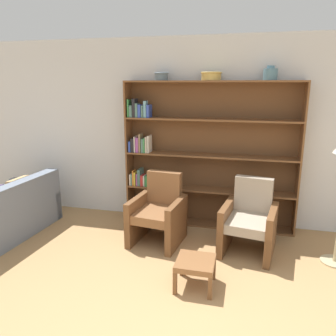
% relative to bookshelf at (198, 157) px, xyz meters
% --- Properties ---
extents(wall_back, '(12.00, 0.06, 2.75)m').
position_rel_bookshelf_xyz_m(wall_back, '(0.26, 0.16, 0.33)').
color(wall_back, silver).
rests_on(wall_back, ground).
extents(bookshelf, '(2.49, 0.30, 2.13)m').
position_rel_bookshelf_xyz_m(bookshelf, '(0.00, 0.00, 0.00)').
color(bookshelf, brown).
rests_on(bookshelf, ground).
extents(bowl_brass, '(0.21, 0.21, 0.11)m').
position_rel_bookshelf_xyz_m(bowl_brass, '(-0.55, -0.03, 1.15)').
color(bowl_brass, slate).
rests_on(bowl_brass, bookshelf).
extents(bowl_terracotta, '(0.29, 0.29, 0.11)m').
position_rel_bookshelf_xyz_m(bowl_terracotta, '(0.16, -0.03, 1.15)').
color(bowl_terracotta, tan).
rests_on(bowl_terracotta, bookshelf).
extents(vase_tall, '(0.18, 0.18, 0.19)m').
position_rel_bookshelf_xyz_m(vase_tall, '(0.93, -0.03, 1.17)').
color(vase_tall, slate).
rests_on(vase_tall, bookshelf).
extents(couch, '(0.98, 1.72, 0.81)m').
position_rel_bookshelf_xyz_m(couch, '(-2.57, -1.13, -0.75)').
color(couch, slate).
rests_on(couch, ground).
extents(armchair_leather, '(0.72, 0.75, 0.92)m').
position_rel_bookshelf_xyz_m(armchair_leather, '(-0.42, -0.71, -0.65)').
color(armchair_leather, brown).
rests_on(armchair_leather, ground).
extents(armchair_cushioned, '(0.74, 0.77, 0.92)m').
position_rel_bookshelf_xyz_m(armchair_cushioned, '(0.77, -0.71, -0.65)').
color(armchair_cushioned, brown).
rests_on(armchair_cushioned, ground).
extents(footstool, '(0.40, 0.40, 0.31)m').
position_rel_bookshelf_xyz_m(footstool, '(0.24, -1.65, -0.79)').
color(footstool, brown).
rests_on(footstool, ground).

